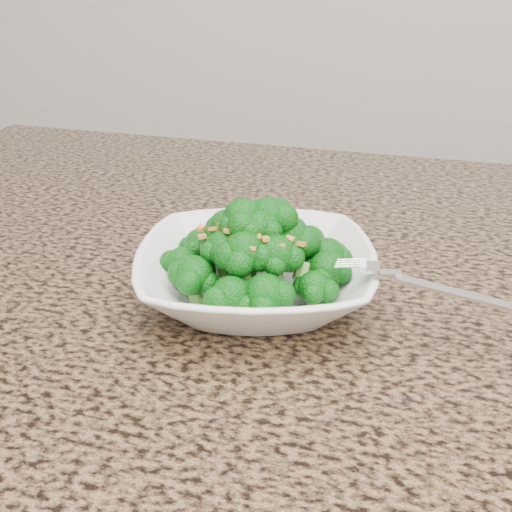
% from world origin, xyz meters
% --- Properties ---
extents(granite_counter, '(1.64, 1.04, 0.03)m').
position_xyz_m(granite_counter, '(0.00, 0.30, 0.89)').
color(granite_counter, brown).
rests_on(granite_counter, cabinet).
extents(bowl, '(0.28, 0.28, 0.06)m').
position_xyz_m(bowl, '(-0.14, 0.26, 0.93)').
color(bowl, white).
rests_on(bowl, granite_counter).
extents(broccoli_pile, '(0.20, 0.20, 0.07)m').
position_xyz_m(broccoli_pile, '(-0.14, 0.26, 0.99)').
color(broccoli_pile, '#0B600D').
rests_on(broccoli_pile, bowl).
extents(garlic_topping, '(0.12, 0.12, 0.01)m').
position_xyz_m(garlic_topping, '(-0.14, 0.26, 1.03)').
color(garlic_topping, orange).
rests_on(garlic_topping, broccoli_pile).
extents(fork, '(0.17, 0.05, 0.01)m').
position_xyz_m(fork, '(-0.01, 0.24, 0.96)').
color(fork, silver).
rests_on(fork, bowl).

